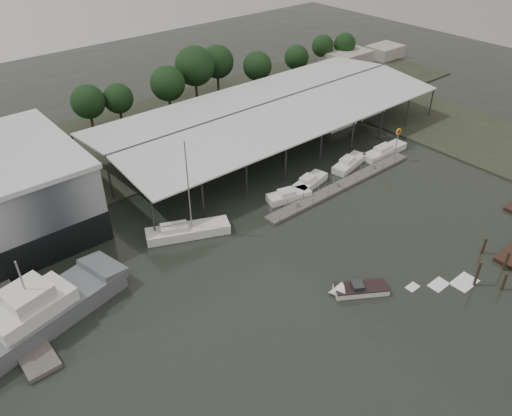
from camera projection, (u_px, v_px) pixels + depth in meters
ground at (320, 264)px, 57.70m from camera, size 200.00×200.00×0.00m
land_strip_far at (141, 140)px, 84.36m from camera, size 140.00×30.00×0.30m
land_strip_east at (457, 129)px, 87.94m from camera, size 20.00×60.00×0.30m
covered_boat_shed at (271, 106)px, 81.12m from camera, size 58.24×24.00×6.96m
trawler_dock at (13, 317)px, 50.51m from camera, size 3.00×18.00×0.50m
floating_dock at (342, 185)px, 71.92m from camera, size 28.00×2.00×1.40m
shell_fuel_sign at (398, 138)px, 76.22m from camera, size 1.10×0.18×5.55m
distant_commercial_buildings at (359, 57)px, 116.49m from camera, size 22.00×8.00×4.00m
grey_trawler at (44, 309)px, 49.57m from camera, size 18.08×8.92×8.84m
white_sailboat at (187, 231)px, 61.99m from camera, size 10.51×6.53×13.14m
speedboat_underway at (356, 290)px, 53.62m from camera, size 15.56×10.42×2.00m
moored_cruiser_0 at (288, 196)px, 68.83m from camera, size 6.50×3.69×1.70m
moored_cruiser_1 at (310, 182)px, 71.84m from camera, size 6.54×3.44×1.70m
moored_cruiser_2 at (349, 163)px, 76.51m from camera, size 7.39×3.70×1.70m
moored_cruiser_3 at (384, 151)px, 79.84m from camera, size 8.64×2.23×1.70m
mooring_pilings at (507, 273)px, 54.81m from camera, size 6.06×7.88×3.84m
horizon_tree_line at (217, 69)px, 96.34m from camera, size 66.07×11.36×11.19m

